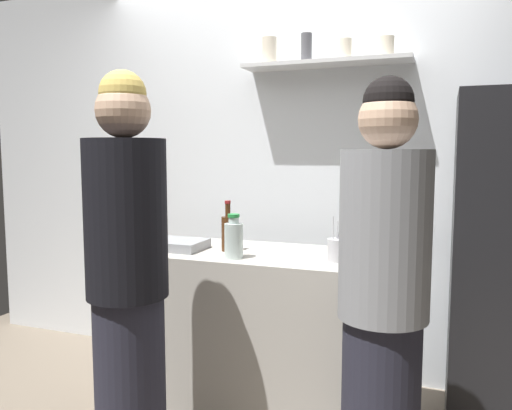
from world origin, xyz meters
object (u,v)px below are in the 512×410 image
wine_bottle_dark_glass (392,238)px  water_bottle_plastic (234,239)px  utensil_holder (338,250)px  wine_bottle_amber_glass (228,232)px  baking_pan (174,244)px  person_blonde (128,284)px  person_grey_hoodie (383,306)px

wine_bottle_dark_glass → water_bottle_plastic: 0.76m
utensil_holder → wine_bottle_amber_glass: bearing=175.7°
baking_pan → person_blonde: size_ratio=0.19×
wine_bottle_dark_glass → wine_bottle_amber_glass: wine_bottle_dark_glass is taller
wine_bottle_dark_glass → person_blonde: (-1.01, -0.63, -0.15)m
water_bottle_plastic → wine_bottle_amber_glass: bearing=122.9°
water_bottle_plastic → person_blonde: person_blonde is taller
wine_bottle_amber_glass → person_blonde: 0.72m
baking_pan → water_bottle_plastic: size_ratio=1.53×
baking_pan → utensil_holder: size_ratio=1.56×
wine_bottle_dark_glass → water_bottle_plastic: size_ratio=1.48×
utensil_holder → person_blonde: (-0.76, -0.65, -0.08)m
water_bottle_plastic → person_blonde: size_ratio=0.13×
baking_pan → water_bottle_plastic: (0.41, -0.11, 0.07)m
baking_pan → wine_bottle_dark_glass: 1.16m
water_bottle_plastic → person_blonde: (-0.26, -0.53, -0.12)m
water_bottle_plastic → utensil_holder: bearing=13.1°
baking_pan → wine_bottle_amber_glass: bearing=9.5°
baking_pan → utensil_holder: bearing=0.3°
utensil_holder → wine_bottle_amber_glass: (-0.60, 0.05, 0.05)m
water_bottle_plastic → person_grey_hoodie: size_ratio=0.13×
wine_bottle_amber_glass → person_grey_hoodie: 1.03m
utensil_holder → person_grey_hoodie: (0.27, -0.49, -0.11)m
wine_bottle_dark_glass → person_grey_hoodie: bearing=-88.0°
wine_bottle_dark_glass → person_grey_hoodie: size_ratio=0.19×
person_grey_hoodie → utensil_holder: bearing=115.3°
wine_bottle_dark_glass → person_blonde: person_blonde is taller
wine_bottle_amber_glass → water_bottle_plastic: bearing=-57.1°
utensil_holder → person_grey_hoodie: bearing=-61.0°
baking_pan → wine_bottle_dark_glass: (1.16, -0.02, 0.10)m
wine_bottle_amber_glass → water_bottle_plastic: size_ratio=1.22×
utensil_holder → wine_bottle_dark_glass: wine_bottle_dark_glass is taller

